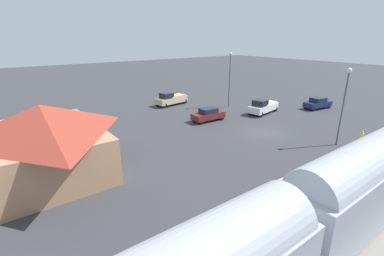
% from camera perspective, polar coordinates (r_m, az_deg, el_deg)
% --- Properties ---
extents(ground_plane, '(200.00, 200.00, 0.00)m').
position_cam_1_polar(ground_plane, '(33.10, 14.48, -0.81)').
color(ground_plane, '#38383D').
extents(platform, '(3.20, 46.00, 0.30)m').
position_cam_1_polar(platform, '(28.44, 30.32, -5.79)').
color(platform, '#A8A399').
rests_on(platform, ground).
extents(station_building, '(11.72, 8.84, 5.75)m').
position_cam_1_polar(station_building, '(24.57, -28.48, -1.94)').
color(station_building, tan).
rests_on(station_building, ground).
extents(pedestrian_on_platform, '(0.36, 0.36, 1.71)m').
position_cam_1_polar(pedestrian_on_platform, '(31.24, 31.89, -1.79)').
color(pedestrian_on_platform, '#23284C').
rests_on(pedestrian_on_platform, platform).
extents(pickup_white, '(2.85, 5.66, 2.14)m').
position_cam_1_polar(pickup_white, '(40.93, 14.64, 4.38)').
color(pickup_white, white).
rests_on(pickup_white, ground).
extents(sedan_maroon, '(2.01, 4.57, 1.74)m').
position_cam_1_polar(sedan_maroon, '(36.15, 3.43, 2.86)').
color(sedan_maroon, maroon).
rests_on(sedan_maroon, ground).
extents(pickup_tan, '(2.66, 5.61, 2.14)m').
position_cam_1_polar(pickup_tan, '(44.71, -4.42, 6.10)').
color(pickup_tan, '#C6B284').
rests_on(pickup_tan, ground).
extents(sedan_navy, '(2.49, 4.72, 1.74)m').
position_cam_1_polar(sedan_navy, '(46.60, 24.80, 4.76)').
color(sedan_navy, navy).
rests_on(sedan_navy, ground).
extents(light_pole_near_platform, '(0.44, 0.44, 7.83)m').
position_cam_1_polar(light_pole_near_platform, '(30.75, 29.26, 5.47)').
color(light_pole_near_platform, '#515156').
rests_on(light_pole_near_platform, ground).
extents(light_pole_lot_center, '(0.44, 0.44, 8.41)m').
position_cam_1_polar(light_pole_lot_center, '(43.17, 7.91, 11.20)').
color(light_pole_lot_center, '#515156').
rests_on(light_pole_lot_center, ground).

